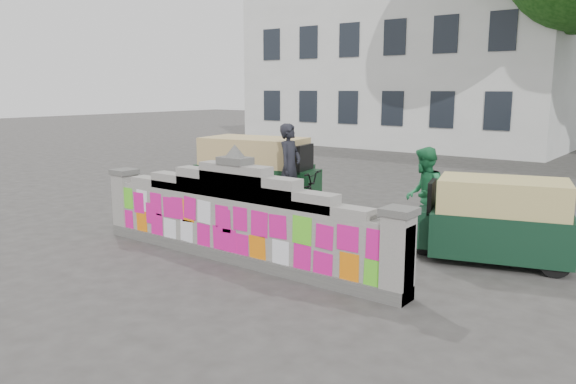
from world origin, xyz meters
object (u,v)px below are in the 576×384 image
(rickshaw_right, at_px, (497,219))
(rickshaw_left, at_px, (257,171))
(cyclist_bike, at_px, (290,195))
(pedestrian, at_px, (424,195))
(cyclist_rider, at_px, (290,178))

(rickshaw_right, bearing_deg, rickshaw_left, -25.50)
(rickshaw_left, bearing_deg, rickshaw_right, -19.77)
(cyclist_bike, bearing_deg, rickshaw_right, -103.13)
(cyclist_bike, xyz_separation_m, rickshaw_right, (4.68, -0.37, 0.18))
(pedestrian, distance_m, rickshaw_left, 4.65)
(cyclist_rider, xyz_separation_m, pedestrian, (3.13, 0.14, -0.04))
(cyclist_bike, height_order, cyclist_rider, cyclist_rider)
(rickshaw_left, relative_size, rickshaw_right, 1.20)
(cyclist_bike, relative_size, rickshaw_left, 0.67)
(rickshaw_right, bearing_deg, cyclist_bike, -20.83)
(pedestrian, height_order, rickshaw_right, pedestrian)
(cyclist_bike, xyz_separation_m, pedestrian, (3.13, 0.14, 0.35))
(cyclist_rider, height_order, rickshaw_right, cyclist_rider)
(cyclist_bike, relative_size, pedestrian, 1.17)
(rickshaw_left, distance_m, rickshaw_right, 6.26)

